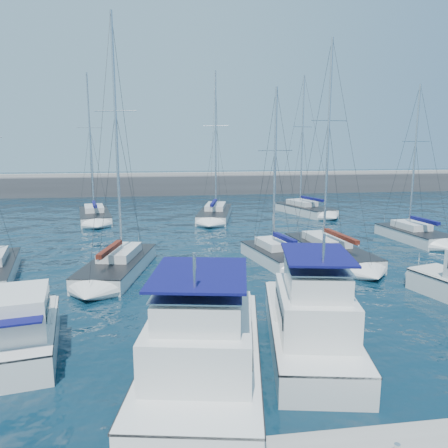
{
  "coord_description": "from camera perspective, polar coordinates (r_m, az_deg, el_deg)",
  "views": [
    {
      "loc": [
        -5.73,
        -20.07,
        8.34
      ],
      "look_at": [
        -1.67,
        8.1,
        3.0
      ],
      "focal_mm": 35.0,
      "sensor_mm": 36.0,
      "label": 1
    }
  ],
  "objects": [
    {
      "name": "ground",
      "position": [
        22.47,
        7.33,
        -11.25
      ],
      "size": [
        220.0,
        220.0,
        0.0
      ],
      "primitive_type": "plane",
      "color": "black",
      "rests_on": "ground"
    },
    {
      "name": "breakwater",
      "position": [
        72.66,
        -3.65,
        4.86
      ],
      "size": [
        160.0,
        6.0,
        4.45
      ],
      "color": "#424244",
      "rests_on": "ground"
    },
    {
      "name": "dock_cleat_centre",
      "position": [
        13.16,
        21.67,
        -25.58
      ],
      "size": [
        0.16,
        0.16,
        0.25
      ],
      "primitive_type": "cylinder",
      "color": "silver",
      "rests_on": "dock"
    },
    {
      "name": "motor_yacht_port_outer",
      "position": [
        19.41,
        -24.96,
        -12.82
      ],
      "size": [
        3.67,
        6.51,
        3.2
      ],
      "rotation": [
        0.0,
        0.0,
        0.18
      ],
      "color": "silver",
      "rests_on": "ground"
    },
    {
      "name": "motor_yacht_port_inner",
      "position": [
        15.96,
        -2.73,
        -16.24
      ],
      "size": [
        5.77,
        10.72,
        4.69
      ],
      "rotation": [
        0.0,
        0.0,
        -0.19
      ],
      "color": "silver",
      "rests_on": "ground"
    },
    {
      "name": "motor_yacht_stbd_inner",
      "position": [
        18.42,
        11.22,
        -12.63
      ],
      "size": [
        4.89,
        9.66,
        4.69
      ],
      "rotation": [
        0.0,
        0.0,
        -0.19
      ],
      "color": "silver",
      "rests_on": "ground"
    },
    {
      "name": "sailboat_mid_b",
      "position": [
        29.13,
        -13.66,
        -5.22
      ],
      "size": [
        4.82,
        9.18,
        16.5
      ],
      "rotation": [
        0.0,
        0.0,
        -0.21
      ],
      "color": "silver",
      "rests_on": "ground"
    },
    {
      "name": "sailboat_mid_c",
      "position": [
        31.11,
        6.92,
        -4.02
      ],
      "size": [
        4.22,
        6.91,
        12.37
      ],
      "rotation": [
        0.0,
        0.0,
        0.21
      ],
      "color": "silver",
      "rests_on": "ground"
    },
    {
      "name": "sailboat_mid_d",
      "position": [
        32.95,
        13.56,
        -3.41
      ],
      "size": [
        4.12,
        9.89,
        15.84
      ],
      "rotation": [
        0.0,
        0.0,
        0.1
      ],
      "color": "silver",
      "rests_on": "ground"
    },
    {
      "name": "sailboat_mid_e",
      "position": [
        41.01,
        23.54,
        -1.26
      ],
      "size": [
        3.86,
        7.45,
        13.42
      ],
      "rotation": [
        0.0,
        0.0,
        0.12
      ],
      "color": "silver",
      "rests_on": "ground"
    },
    {
      "name": "sailboat_back_a",
      "position": [
        49.34,
        -16.54,
        1.08
      ],
      "size": [
        4.65,
        9.35,
        15.84
      ],
      "rotation": [
        0.0,
        0.0,
        0.18
      ],
      "color": "silver",
      "rests_on": "ground"
    },
    {
      "name": "sailboat_back_b",
      "position": [
        48.67,
        -1.17,
        1.38
      ],
      "size": [
        5.22,
        10.35,
        16.25
      ],
      "rotation": [
        0.0,
        0.0,
        -0.22
      ],
      "color": "silver",
      "rests_on": "ground"
    },
    {
      "name": "sailboat_back_c",
      "position": [
        52.5,
        10.42,
        1.91
      ],
      "size": [
        5.64,
        9.1,
        16.23
      ],
      "rotation": [
        0.0,
        0.0,
        0.33
      ],
      "color": "silver",
      "rests_on": "ground"
    }
  ]
}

